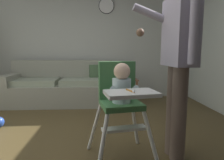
% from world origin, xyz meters
% --- Properties ---
extents(ground, '(6.10, 6.49, 0.10)m').
position_xyz_m(ground, '(0.00, 0.00, -0.05)').
color(ground, '#4F4023').
extents(wall_far, '(5.30, 0.06, 2.59)m').
position_xyz_m(wall_far, '(0.00, 2.48, 1.29)').
color(wall_far, '#B4B8AF').
rests_on(wall_far, ground).
extents(couch, '(2.09, 0.86, 0.86)m').
position_xyz_m(couch, '(-0.57, 1.96, 0.33)').
color(couch, gray).
rests_on(couch, ground).
extents(high_chair, '(0.70, 0.80, 0.95)m').
position_xyz_m(high_chair, '(0.42, -0.23, 0.65)').
color(high_chair, white).
rests_on(high_chair, ground).
extents(adult_standing, '(0.53, 0.50, 1.71)m').
position_xyz_m(adult_standing, '(0.96, -0.20, 0.97)').
color(adult_standing, '#6A574D').
rests_on(adult_standing, ground).
extents(side_table, '(0.40, 0.40, 0.52)m').
position_xyz_m(side_table, '(0.73, 1.71, 0.38)').
color(side_table, brown).
rests_on(side_table, ground).
extents(sippy_cup, '(0.07, 0.07, 0.10)m').
position_xyz_m(sippy_cup, '(0.74, 1.71, 0.57)').
color(sippy_cup, '#284CB7').
rests_on(sippy_cup, side_table).
extents(wall_clock, '(0.34, 0.04, 0.34)m').
position_xyz_m(wall_clock, '(0.36, 2.43, 2.03)').
color(wall_clock, white).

